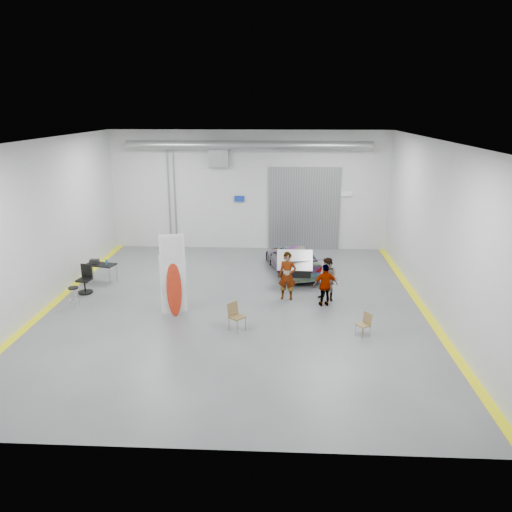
{
  "coord_description": "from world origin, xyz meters",
  "views": [
    {
      "loc": [
        1.59,
        -17.02,
        7.09
      ],
      "look_at": [
        0.66,
        1.55,
        1.5
      ],
      "focal_mm": 35.0,
      "sensor_mm": 36.0,
      "label": 1
    }
  ],
  "objects_px": {
    "person_a": "(287,276)",
    "office_chair": "(85,281)",
    "person_c": "(325,285)",
    "shop_stool": "(74,297)",
    "person_b": "(328,279)",
    "work_table": "(99,264)",
    "folding_chair_far": "(363,329)",
    "surfboard_display": "(171,282)",
    "folding_chair_near": "(237,322)",
    "sedan_car": "(293,259)"
  },
  "relations": [
    {
      "from": "person_c",
      "to": "shop_stool",
      "type": "distance_m",
      "value": 9.26
    },
    {
      "from": "person_b",
      "to": "person_a",
      "type": "bearing_deg",
      "value": -145.3
    },
    {
      "from": "surfboard_display",
      "to": "office_chair",
      "type": "relative_size",
      "value": 2.81
    },
    {
      "from": "person_a",
      "to": "office_chair",
      "type": "relative_size",
      "value": 1.68
    },
    {
      "from": "person_a",
      "to": "folding_chair_far",
      "type": "bearing_deg",
      "value": -44.13
    },
    {
      "from": "person_a",
      "to": "office_chair",
      "type": "distance_m",
      "value": 7.99
    },
    {
      "from": "shop_stool",
      "to": "person_b",
      "type": "bearing_deg",
      "value": 6.48
    },
    {
      "from": "person_b",
      "to": "office_chair",
      "type": "relative_size",
      "value": 1.5
    },
    {
      "from": "surfboard_display",
      "to": "folding_chair_far",
      "type": "xyz_separation_m",
      "value": [
        6.44,
        -1.35,
        -1.02
      ]
    },
    {
      "from": "shop_stool",
      "to": "work_table",
      "type": "distance_m",
      "value": 2.7
    },
    {
      "from": "person_b",
      "to": "shop_stool",
      "type": "xyz_separation_m",
      "value": [
        -9.39,
        -1.07,
        -0.46
      ]
    },
    {
      "from": "folding_chair_near",
      "to": "office_chair",
      "type": "relative_size",
      "value": 0.85
    },
    {
      "from": "folding_chair_near",
      "to": "folding_chair_far",
      "type": "height_order",
      "value": "folding_chair_near"
    },
    {
      "from": "folding_chair_far",
      "to": "shop_stool",
      "type": "bearing_deg",
      "value": -133.77
    },
    {
      "from": "person_b",
      "to": "surfboard_display",
      "type": "height_order",
      "value": "surfboard_display"
    },
    {
      "from": "person_b",
      "to": "person_c",
      "type": "distance_m",
      "value": 0.56
    },
    {
      "from": "sedan_car",
      "to": "shop_stool",
      "type": "distance_m",
      "value": 9.24
    },
    {
      "from": "sedan_car",
      "to": "person_b",
      "type": "xyz_separation_m",
      "value": [
        1.23,
        -3.27,
        0.22
      ]
    },
    {
      "from": "person_c",
      "to": "shop_stool",
      "type": "relative_size",
      "value": 2.15
    },
    {
      "from": "person_a",
      "to": "person_c",
      "type": "height_order",
      "value": "person_a"
    },
    {
      "from": "person_b",
      "to": "folding_chair_near",
      "type": "height_order",
      "value": "person_b"
    },
    {
      "from": "surfboard_display",
      "to": "folding_chair_near",
      "type": "bearing_deg",
      "value": -42.38
    },
    {
      "from": "person_b",
      "to": "work_table",
      "type": "bearing_deg",
      "value": -153.41
    },
    {
      "from": "surfboard_display",
      "to": "folding_chair_far",
      "type": "relative_size",
      "value": 4.02
    },
    {
      "from": "folding_chair_near",
      "to": "office_chair",
      "type": "bearing_deg",
      "value": 103.61
    },
    {
      "from": "surfboard_display",
      "to": "folding_chair_far",
      "type": "height_order",
      "value": "surfboard_display"
    },
    {
      "from": "sedan_car",
      "to": "folding_chair_near",
      "type": "height_order",
      "value": "sedan_car"
    },
    {
      "from": "person_a",
      "to": "shop_stool",
      "type": "bearing_deg",
      "value": -163.57
    },
    {
      "from": "person_c",
      "to": "surfboard_display",
      "type": "height_order",
      "value": "surfboard_display"
    },
    {
      "from": "surfboard_display",
      "to": "folding_chair_near",
      "type": "height_order",
      "value": "surfboard_display"
    },
    {
      "from": "person_b",
      "to": "work_table",
      "type": "relative_size",
      "value": 1.23
    },
    {
      "from": "person_a",
      "to": "shop_stool",
      "type": "distance_m",
      "value": 7.95
    },
    {
      "from": "person_c",
      "to": "folding_chair_near",
      "type": "height_order",
      "value": "person_c"
    },
    {
      "from": "person_a",
      "to": "folding_chair_far",
      "type": "xyz_separation_m",
      "value": [
        2.4,
        -3.12,
        -0.69
      ]
    },
    {
      "from": "person_c",
      "to": "shop_stool",
      "type": "bearing_deg",
      "value": -8.7
    },
    {
      "from": "folding_chair_near",
      "to": "person_b",
      "type": "bearing_deg",
      "value": -7.91
    },
    {
      "from": "folding_chair_far",
      "to": "person_b",
      "type": "bearing_deg",
      "value": 162.96
    },
    {
      "from": "person_a",
      "to": "office_chair",
      "type": "bearing_deg",
      "value": -173.77
    },
    {
      "from": "folding_chair_near",
      "to": "work_table",
      "type": "height_order",
      "value": "work_table"
    },
    {
      "from": "folding_chair_far",
      "to": "shop_stool",
      "type": "height_order",
      "value": "folding_chair_far"
    },
    {
      "from": "office_chair",
      "to": "folding_chair_near",
      "type": "bearing_deg",
      "value": -16.21
    },
    {
      "from": "person_b",
      "to": "surfboard_display",
      "type": "bearing_deg",
      "value": -126.46
    },
    {
      "from": "shop_stool",
      "to": "work_table",
      "type": "bearing_deg",
      "value": 89.77
    },
    {
      "from": "sedan_car",
      "to": "person_c",
      "type": "distance_m",
      "value": 3.96
    },
    {
      "from": "person_a",
      "to": "surfboard_display",
      "type": "bearing_deg",
      "value": -147.93
    },
    {
      "from": "sedan_car",
      "to": "office_chair",
      "type": "xyz_separation_m",
      "value": [
        -8.28,
        -2.92,
        -0.12
      ]
    },
    {
      "from": "office_chair",
      "to": "shop_stool",
      "type": "bearing_deg",
      "value": -74.49
    },
    {
      "from": "office_chair",
      "to": "folding_chair_far",
      "type": "bearing_deg",
      "value": -7.66
    },
    {
      "from": "sedan_car",
      "to": "folding_chair_near",
      "type": "distance_m",
      "value": 6.43
    },
    {
      "from": "work_table",
      "to": "office_chair",
      "type": "height_order",
      "value": "office_chair"
    }
  ]
}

